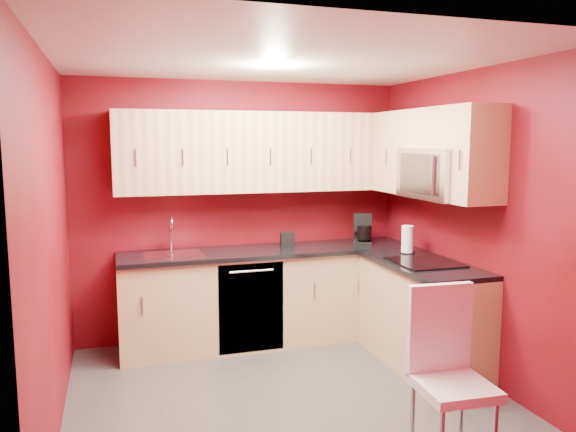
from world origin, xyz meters
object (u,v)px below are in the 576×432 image
napkin_holder (287,240)px  coffee_maker (363,229)px  sink (173,251)px  dining_chair (454,377)px  microwave (439,173)px  paper_towel (408,239)px

napkin_holder → coffee_maker: bearing=-6.0°
sink → dining_chair: bearing=-58.9°
dining_chair → sink: bearing=124.7°
sink → napkin_holder: size_ratio=3.71×
sink → microwave: bearing=-25.6°
microwave → dining_chair: (-0.69, -1.32, -1.14)m
sink → dining_chair: sink is taller
sink → paper_towel: sink is taller
microwave → coffee_maker: microwave is taller
microwave → paper_towel: 0.75m
paper_towel → coffee_maker: bearing=109.4°
sink → dining_chair: 2.74m
coffee_maker → paper_towel: bearing=-45.7°
paper_towel → sink: bearing=164.1°
coffee_maker → microwave: bearing=-51.5°
napkin_holder → paper_towel: paper_towel is taller
napkin_holder → paper_towel: bearing=-33.4°
sink → coffee_maker: bearing=-1.1°
microwave → napkin_holder: (-1.00, 1.05, -0.68)m
napkin_holder → dining_chair: 2.43m
paper_towel → microwave: bearing=-84.4°
microwave → sink: bearing=154.4°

